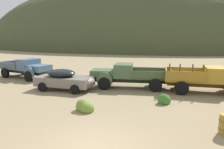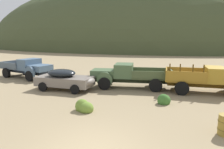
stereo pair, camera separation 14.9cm
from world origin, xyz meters
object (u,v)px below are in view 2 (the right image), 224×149
at_px(car_primer_gray, 66,79).
at_px(truck_weathered_green, 125,75).
at_px(truck_chalk_blue, 29,68).
at_px(truck_mustard, 213,80).

xyz_separation_m(car_primer_gray, truck_weathered_green, (3.98, 2.21, 0.18)).
relative_size(truck_chalk_blue, truck_mustard, 1.02).
bearing_deg(truck_chalk_blue, car_primer_gray, -14.81).
relative_size(truck_chalk_blue, truck_weathered_green, 0.92).
bearing_deg(truck_weathered_green, truck_chalk_blue, -13.81).
bearing_deg(car_primer_gray, truck_chalk_blue, 152.05).
distance_m(truck_chalk_blue, truck_mustard, 16.20).
distance_m(car_primer_gray, truck_weathered_green, 4.56).
bearing_deg(car_primer_gray, truck_mustard, 11.84).
height_order(truck_weathered_green, truck_mustard, truck_mustard).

